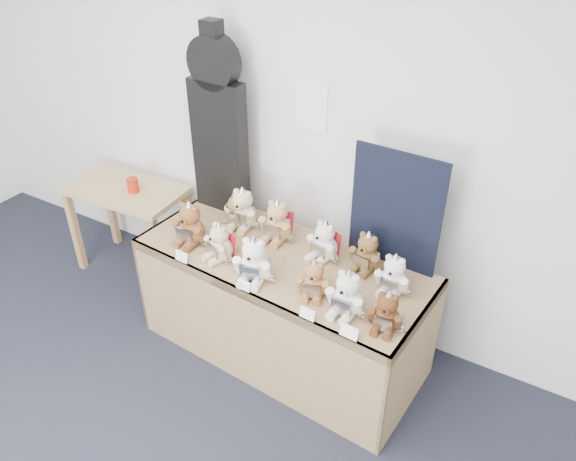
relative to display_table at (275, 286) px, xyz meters
The scene contains 22 objects.
room_shell 1.08m from the display_table, 99.26° to the left, with size 6.00×6.00×6.00m.
display_table is the anchor object (origin of this frame).
side_table 1.47m from the display_table, 169.52° to the left, with size 0.89×0.53×0.72m.
guitar_case 1.07m from the display_table, 148.68° to the left, with size 0.37×0.12×1.22m.
navy_board 0.84m from the display_table, 33.00° to the left, with size 0.53×0.02×0.71m, color black.
red_cup 1.38m from the display_table, 169.24° to the left, with size 0.08×0.08×0.11m, color red.
teddy_front_far_left 0.63m from the display_table, behind, with size 0.24×0.19×0.30m.
teddy_front_left 0.42m from the display_table, 161.79° to the right, with size 0.21×0.20×0.26m.
teddy_front_centre 0.33m from the display_table, 99.87° to the right, with size 0.26×0.22×0.31m.
teddy_front_right 0.43m from the display_table, 21.30° to the right, with size 0.21×0.19×0.25m.
teddy_front_far_right 0.62m from the display_table, 17.01° to the right, with size 0.24×0.19×0.29m.
teddy_front_end 0.81m from the display_table, 12.71° to the right, with size 0.21×0.17×0.25m.
teddy_back_left 0.54m from the display_table, 147.33° to the left, with size 0.25×0.20×0.30m.
teddy_back_centre_left 0.39m from the display_table, 118.33° to the left, with size 0.24×0.20×0.30m.
teddy_back_centre_right 0.40m from the display_table, 45.01° to the left, with size 0.22×0.21×0.28m.
teddy_back_right 0.59m from the display_table, 26.49° to the left, with size 0.22×0.19×0.27m.
teddy_back_end 0.73m from the display_table, ahead, with size 0.21×0.17×0.26m.
teddy_back_far_left 0.56m from the display_table, 151.23° to the left, with size 0.20×0.21×0.25m.
entry_card_a 0.58m from the display_table, 153.10° to the right, with size 0.09×0.00×0.06m, color white.
entry_card_b 0.34m from the display_table, 95.14° to the right, with size 0.08×0.00×0.06m, color white.
entry_card_c 0.53m from the display_table, 38.67° to the right, with size 0.09×0.00×0.06m, color white.
entry_card_d 0.73m from the display_table, 27.39° to the right, with size 0.10×0.00×0.07m, color white.
Camera 1 is at (1.66, -0.30, 2.69)m, focal length 35.00 mm.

